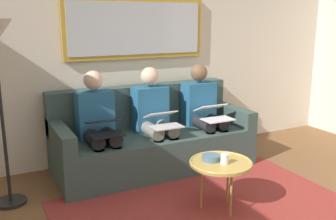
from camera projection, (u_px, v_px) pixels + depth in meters
The scene contains 13 objects.
wall_rear at pixel (134, 50), 4.54m from camera, with size 6.00×0.12×2.60m, color beige.
area_rug at pixel (212, 213), 3.32m from camera, with size 2.60×1.80×0.01m, color maroon.
couch at pixel (152, 140), 4.35m from camera, with size 2.20×0.90×0.90m.
framed_mirror at pixel (137, 28), 4.40m from camera, with size 1.72×0.05×0.69m.
coffee_table at pixel (221, 164), 3.31m from camera, with size 0.55×0.55×0.45m.
cup at pixel (225, 159), 3.26m from camera, with size 0.07×0.07×0.09m, color silver.
bowl at pixel (211, 158), 3.34m from camera, with size 0.16×0.16×0.05m, color slate.
person_left at pixel (203, 110), 4.50m from camera, with size 0.38×0.58×1.14m.
laptop_white at pixel (214, 113), 4.29m from camera, with size 0.34×0.37×0.16m.
person_middle at pixel (154, 116), 4.22m from camera, with size 0.38×0.58×1.14m.
laptop_silver at pixel (163, 120), 4.01m from camera, with size 0.32×0.34×0.15m.
person_right at pixel (98, 123), 3.94m from camera, with size 0.38×0.58×1.14m.
laptop_black at pixel (105, 127), 3.72m from camera, with size 0.33×0.33×0.14m.
Camera 1 is at (1.71, 1.67, 1.65)m, focal length 40.64 mm.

